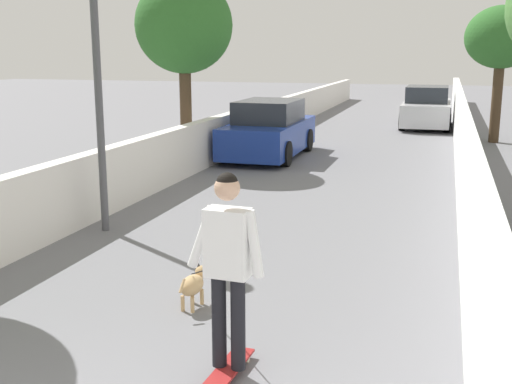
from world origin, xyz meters
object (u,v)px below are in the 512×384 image
(lamp_post, at_px, (96,51))
(skateboard, at_px, (229,368))
(dog, at_px, (194,284))
(person_skateboarder, at_px, (228,256))
(car_near, at_px, (269,131))
(tree_left_far, at_px, (184,26))
(car_far, at_px, (426,108))
(tree_right_near, at_px, (502,39))

(lamp_post, relative_size, skateboard, 5.07)
(dog, bearing_deg, person_skateboarder, -146.93)
(person_skateboarder, height_order, dog, person_skateboarder)
(person_skateboarder, bearing_deg, car_near, 13.75)
(lamp_post, xyz_separation_m, car_near, (7.75, -0.60, -2.11))
(tree_left_far, relative_size, car_near, 1.11)
(tree_left_far, xyz_separation_m, skateboard, (-10.38, -4.74, -3.36))
(person_skateboarder, bearing_deg, skateboard, -4.76)
(tree_left_far, bearing_deg, person_skateboarder, -155.48)
(skateboard, relative_size, person_skateboarder, 0.46)
(skateboard, bearing_deg, lamp_post, 41.57)
(car_far, bearing_deg, person_skateboarder, 177.09)
(tree_right_near, bearing_deg, car_far, 31.70)
(lamp_post, bearing_deg, car_far, -15.52)
(car_near, bearing_deg, car_far, -24.92)
(tree_left_far, xyz_separation_m, dog, (-9.02, -3.85, -3.16))
(tree_right_near, distance_m, car_near, 8.09)
(tree_left_far, height_order, car_near, tree_left_far)
(lamp_post, height_order, dog, lamp_post)
(person_skateboarder, distance_m, car_far, 19.98)
(car_near, bearing_deg, tree_left_far, 123.59)
(skateboard, xyz_separation_m, person_skateboarder, (-0.00, 0.00, 1.05))
(tree_right_near, xyz_separation_m, lamp_post, (-12.50, 6.67, -0.36))
(skateboard, bearing_deg, tree_left_far, 24.52)
(tree_right_near, bearing_deg, lamp_post, 151.93)
(person_skateboarder, xyz_separation_m, car_far, (19.95, -1.01, -0.41))
(dog, distance_m, car_far, 18.69)
(skateboard, bearing_deg, person_skateboarder, 175.24)
(dog, xyz_separation_m, car_near, (10.28, 1.96, 0.44))
(person_skateboarder, bearing_deg, car_far, -2.91)
(car_near, xyz_separation_m, car_far, (8.31, -3.86, 0.00))
(lamp_post, xyz_separation_m, car_far, (16.06, -4.46, -2.11))
(tree_left_far, xyz_separation_m, car_near, (1.26, -1.89, -2.72))
(lamp_post, xyz_separation_m, skateboard, (-3.89, -3.45, -2.76))
(tree_right_near, xyz_separation_m, person_skateboarder, (-16.38, 3.22, -2.07))
(tree_right_near, height_order, tree_left_far, tree_left_far)
(tree_right_near, bearing_deg, person_skateboarder, 168.89)
(tree_left_far, height_order, skateboard, tree_left_far)
(person_skateboarder, relative_size, car_far, 0.42)
(lamp_post, xyz_separation_m, dog, (-2.52, -2.56, -2.55))
(lamp_post, bearing_deg, tree_right_near, -28.07)
(dog, xyz_separation_m, car_far, (18.59, -1.90, 0.44))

